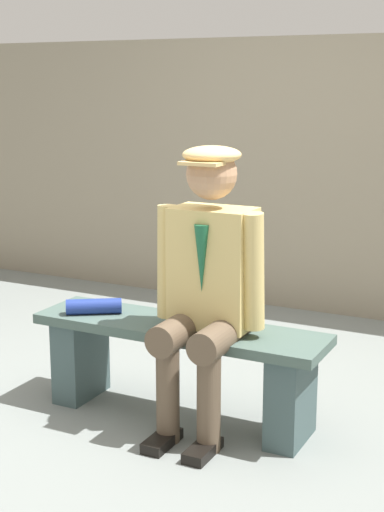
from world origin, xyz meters
The scene contains 5 objects.
ground_plane centered at (0.00, 0.00, 0.00)m, with size 30.00×30.00×0.00m, color gray.
bench centered at (0.00, 0.00, 0.32)m, with size 1.49×0.38×0.49m.
seated_man centered at (-0.19, 0.06, 0.76)m, with size 0.55×0.56×1.37m.
rolled_magazine centered at (0.47, 0.05, 0.53)m, with size 0.08×0.08×0.28m, color navy.
stadium_wall centered at (0.00, -2.19, 0.98)m, with size 12.00×0.24×1.97m, color gray.
Camera 1 is at (-1.69, 3.19, 1.65)m, focal length 54.03 mm.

